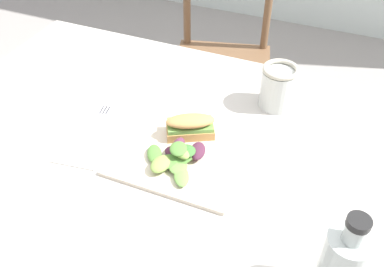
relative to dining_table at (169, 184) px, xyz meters
name	(u,v)px	position (x,y,z in m)	size (l,w,h in m)	color
dining_table	(169,184)	(0.00, 0.00, 0.00)	(1.23, 0.86, 0.74)	#BCB7AD
chair_wooden_far	(222,61)	(-0.15, 0.85, -0.16)	(0.49, 0.49, 0.87)	brown
plate_lunch	(185,149)	(0.04, 0.00, 0.13)	(0.29, 0.29, 0.01)	beige
sandwich_half_front	(190,126)	(0.04, 0.05, 0.17)	(0.12, 0.10, 0.06)	tan
salad_mixed_greens	(177,156)	(0.04, -0.04, 0.15)	(0.14, 0.14, 0.04)	#4C2338
napkin_folded	(94,131)	(-0.18, -0.02, 0.13)	(0.11, 0.24, 0.00)	silver
fork_on_napkin	(96,125)	(-0.19, 0.00, 0.13)	(0.05, 0.19, 0.00)	silver
mason_jar_iced_tea	(278,89)	(0.19, 0.25, 0.18)	(0.09, 0.09, 0.11)	gold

